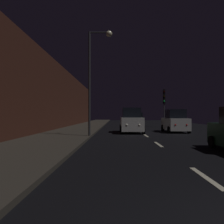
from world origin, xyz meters
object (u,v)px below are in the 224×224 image
Objects in this scene: streetlamp_overhead at (96,67)px; car_parked_right_far at (175,122)px; car_distant_taillights at (138,119)px; car_approaching_headlights at (131,121)px; traffic_light_far_right at (164,100)px.

streetlamp_overhead is 1.79× the size of car_parked_right_far.
car_approaching_headlights is at bearing 172.87° from car_distant_taillights.
traffic_light_far_right is 1.11× the size of car_approaching_headlights.
car_parked_right_far is at bearing 100.60° from car_approaching_headlights.
car_parked_right_far reaches higher than car_distant_taillights.
car_parked_right_far is (-0.80, -8.80, -2.66)m from traffic_light_far_right.
streetlamp_overhead is at bearing 128.61° from car_parked_right_far.
car_approaching_headlights reaches higher than car_parked_right_far.
traffic_light_far_right reaches higher than car_approaching_headlights.
car_approaching_headlights is (2.84, 4.81, -3.96)m from streetlamp_overhead.
streetlamp_overhead is 6.85m from car_approaching_headlights.
car_approaching_headlights is at bearing -18.35° from traffic_light_far_right.
car_parked_right_far is (4.17, 0.78, -0.06)m from car_approaching_headlights.
traffic_light_far_right is at bearing 152.61° from car_approaching_headlights.
streetlamp_overhead is 1.69× the size of car_approaching_headlights.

